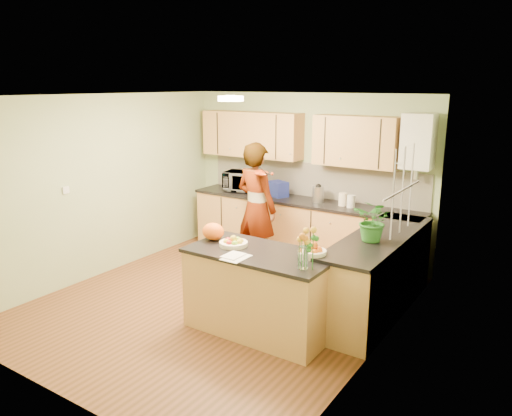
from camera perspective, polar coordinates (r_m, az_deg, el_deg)
The scene contains 28 objects.
floor at distance 6.28m, azimuth -4.28°, elevation -10.78°, with size 4.50×4.50×0.00m, color #543318.
ceiling at distance 5.70m, azimuth -4.74°, elevation 12.68°, with size 4.00×4.50×0.02m, color white.
wall_back at distance 7.72m, azimuth 5.80°, elevation 3.68°, with size 4.00×0.02×2.50m, color #95A979.
wall_front at distance 4.39m, azimuth -22.89°, elevation -5.47°, with size 4.00×0.02×2.50m, color #95A979.
wall_left at distance 7.24m, azimuth -17.13°, elevation 2.42°, with size 0.02×4.50×2.50m, color #95A979.
wall_right at distance 4.93m, azimuth 14.22°, elevation -2.66°, with size 0.02×4.50×2.50m, color #95A979.
back_counter at distance 7.60m, azimuth 5.26°, elevation -2.53°, with size 3.64×0.62×0.94m.
right_counter at distance 6.04m, azimuth 13.79°, elevation -7.35°, with size 0.62×2.24×0.94m.
splashback at distance 7.67m, azimuth 6.40°, elevation 3.21°, with size 3.60×0.02×0.52m, color white.
upper_cabinets at distance 7.57m, azimuth 4.11°, elevation 8.09°, with size 3.20×0.34×0.70m.
boiler at distance 6.86m, azimuth 18.05°, elevation 7.22°, with size 0.40×0.30×0.86m.
window_right at distance 5.42m, azimuth 16.46°, elevation 1.96°, with size 0.01×1.30×1.05m.
light_switch at distance 6.86m, azimuth -20.91°, elevation 1.93°, with size 0.02×0.09×0.09m, color white.
ceiling_lamp at distance 5.94m, azimuth -2.91°, elevation 12.39°, with size 0.30×0.30×0.07m.
peninsula_island at distance 5.45m, azimuth 0.49°, elevation -9.48°, with size 1.58×0.81×0.91m.
fruit_dish at distance 5.46m, azimuth -2.59°, elevation -3.89°, with size 0.31×0.31×0.11m.
orange_bowl at distance 5.13m, azimuth 6.60°, elevation -4.93°, with size 0.26×0.26×0.15m.
flower_vase at distance 4.76m, azimuth 5.41°, elevation -3.35°, with size 0.25×0.25×0.47m.
orange_bag at distance 5.67m, azimuth -4.92°, elevation -2.68°, with size 0.26×0.22×0.20m, color orange.
papers at distance 5.11m, azimuth -2.28°, elevation -5.65°, with size 0.21×0.29×0.01m, color white.
violinist at distance 7.01m, azimuth 0.05°, elevation -0.00°, with size 0.68×0.44×1.86m, color tan.
violin at distance 6.61m, azimuth 0.45°, elevation 4.07°, with size 0.55×0.22×0.11m, color #4C1204, non-canonical shape.
microwave at distance 8.04m, azimuth -1.51°, elevation 3.06°, with size 0.57×0.39×0.32m, color white.
blue_box at distance 7.67m, azimuth 2.53°, elevation 2.19°, with size 0.29×0.21×0.23m, color #212F99.
kettle at distance 7.35m, azimuth 7.13°, elevation 1.66°, with size 0.17×0.17×0.31m.
jar_cream at distance 7.19m, azimuth 9.89°, elevation 0.98°, with size 0.12×0.12×0.18m, color #FAE8C8.
jar_white at distance 7.10m, azimuth 10.80°, elevation 0.74°, with size 0.11×0.11×0.17m, color white.
potted_plant at distance 5.59m, azimuth 13.34°, elevation -1.43°, with size 0.42×0.37×0.47m, color #296F25.
Camera 1 is at (3.51, -4.49, 2.63)m, focal length 35.00 mm.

